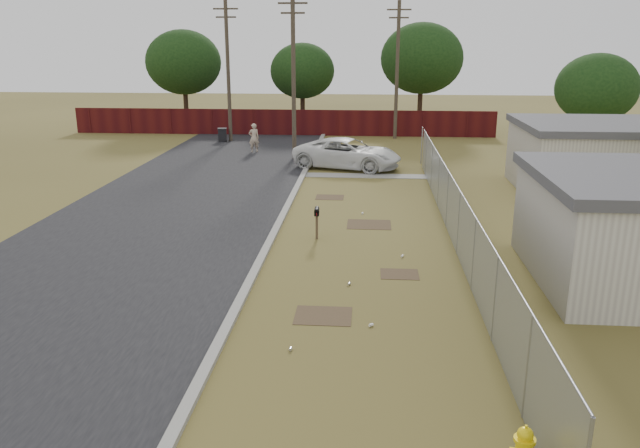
# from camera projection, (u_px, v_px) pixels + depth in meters

# --- Properties ---
(ground) EXTENTS (120.00, 120.00, 0.00)m
(ground) POSITION_uv_depth(u_px,v_px,m) (359.00, 251.00, 20.06)
(ground) COLOR olive
(ground) RESTS_ON ground
(street) EXTENTS (15.10, 60.00, 0.12)m
(street) POSITION_uv_depth(u_px,v_px,m) (214.00, 189.00, 28.26)
(street) COLOR black
(street) RESTS_ON ground
(chainlink_fence) EXTENTS (0.10, 27.06, 2.02)m
(chainlink_fence) POSITION_uv_depth(u_px,v_px,m) (455.00, 220.00, 20.58)
(chainlink_fence) COLOR gray
(chainlink_fence) RESTS_ON ground
(privacy_fence) EXTENTS (30.00, 0.12, 1.80)m
(privacy_fence) POSITION_uv_depth(u_px,v_px,m) (281.00, 122.00, 44.15)
(privacy_fence) COLOR #440F0E
(privacy_fence) RESTS_ON ground
(utility_poles) EXTENTS (12.60, 8.24, 9.00)m
(utility_poles) POSITION_uv_depth(u_px,v_px,m) (308.00, 70.00, 38.75)
(utility_poles) COLOR #4C4032
(utility_poles) RESTS_ON ground
(houses) EXTENTS (9.30, 17.24, 3.10)m
(houses) POSITION_uv_depth(u_px,v_px,m) (638.00, 187.00, 21.88)
(houses) COLOR beige
(houses) RESTS_ON ground
(horizon_trees) EXTENTS (33.32, 31.94, 7.78)m
(horizon_trees) POSITION_uv_depth(u_px,v_px,m) (380.00, 70.00, 41.19)
(horizon_trees) COLOR #382619
(horizon_trees) RESTS_ON ground
(mailbox) EXTENTS (0.19, 0.48, 1.11)m
(mailbox) POSITION_uv_depth(u_px,v_px,m) (317.00, 214.00, 21.01)
(mailbox) COLOR brown
(mailbox) RESTS_ON ground
(pickup_truck) EXTENTS (6.13, 4.14, 1.56)m
(pickup_truck) POSITION_uv_depth(u_px,v_px,m) (348.00, 153.00, 32.77)
(pickup_truck) COLOR white
(pickup_truck) RESTS_ON ground
(pedestrian) EXTENTS (0.75, 0.63, 1.74)m
(pedestrian) POSITION_uv_depth(u_px,v_px,m) (254.00, 138.00, 37.34)
(pedestrian) COLOR #C8AE92
(pedestrian) RESTS_ON ground
(trash_bin) EXTENTS (0.68, 0.67, 0.90)m
(trash_bin) POSITION_uv_depth(u_px,v_px,m) (222.00, 135.00, 41.37)
(trash_bin) COLOR black
(trash_bin) RESTS_ON ground
(scattered_litter) EXTENTS (2.82, 11.36, 0.07)m
(scattered_litter) POSITION_uv_depth(u_px,v_px,m) (359.00, 275.00, 17.87)
(scattered_litter) COLOR white
(scattered_litter) RESTS_ON ground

